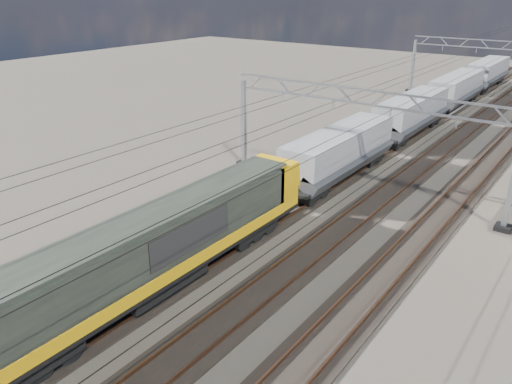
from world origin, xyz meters
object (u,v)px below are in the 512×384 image
Objects in this scene: hopper_wagon_third at (457,88)px; hopper_wagon_mid at (412,112)px; catenary_gantry_mid at (358,138)px; hopper_wagon_lead at (340,151)px; locomotive at (155,247)px; catenary_gantry_far at (491,68)px; hopper_wagon_fourth at (488,72)px.

hopper_wagon_mid is at bearing -90.00° from hopper_wagon_third.
catenary_gantry_mid reaches higher than hopper_wagon_lead.
hopper_wagon_lead is 14.20m from hopper_wagon_mid.
hopper_wagon_mid is at bearing 90.00° from locomotive.
catenary_gantry_far is at bearing 86.69° from hopper_wagon_lead.
locomotive is at bearing -90.00° from hopper_wagon_lead.
locomotive is 1.62× the size of hopper_wagon_fourth.
locomotive is 31.90m from hopper_wagon_mid.
hopper_wagon_fourth is at bearing 92.60° from catenary_gantry_mid.
hopper_wagon_third is (-2.00, -6.15, -1.67)m from catenary_gantry_far.
catenary_gantry_mid is at bearing -87.40° from hopper_wagon_fourth.
hopper_wagon_lead is at bearing -90.00° from hopper_wagon_fourth.
hopper_wagon_lead is (-2.00, 1.45, -1.67)m from catenary_gantry_mid.
catenary_gantry_far is (0.00, 36.00, 0.00)m from catenary_gantry_mid.
locomotive is 60.30m from hopper_wagon_fourth.
catenary_gantry_mid is 1.00× the size of catenary_gantry_far.
catenary_gantry_mid is 36.00m from catenary_gantry_far.
locomotive is at bearing -90.00° from hopper_wagon_mid.
hopper_wagon_mid is at bearing -95.61° from catenary_gantry_far.
catenary_gantry_mid reaches higher than hopper_wagon_third.
hopper_wagon_third is 14.20m from hopper_wagon_fourth.
locomotive is 1.62× the size of hopper_wagon_lead.
catenary_gantry_mid and catenary_gantry_far have the same top height.
hopper_wagon_fourth is (0.00, 42.60, 0.00)m from hopper_wagon_lead.
catenary_gantry_far is 52.30m from locomotive.
catenary_gantry_mid is 29.97m from hopper_wagon_third.
hopper_wagon_lead is 1.00× the size of hopper_wagon_third.
hopper_wagon_lead is 28.40m from hopper_wagon_third.
hopper_wagon_mid is 14.20m from hopper_wagon_third.
hopper_wagon_mid and hopper_wagon_third have the same top height.
catenary_gantry_mid is 44.13m from hopper_wagon_fourth.
catenary_gantry_far is at bearing -76.05° from hopper_wagon_fourth.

